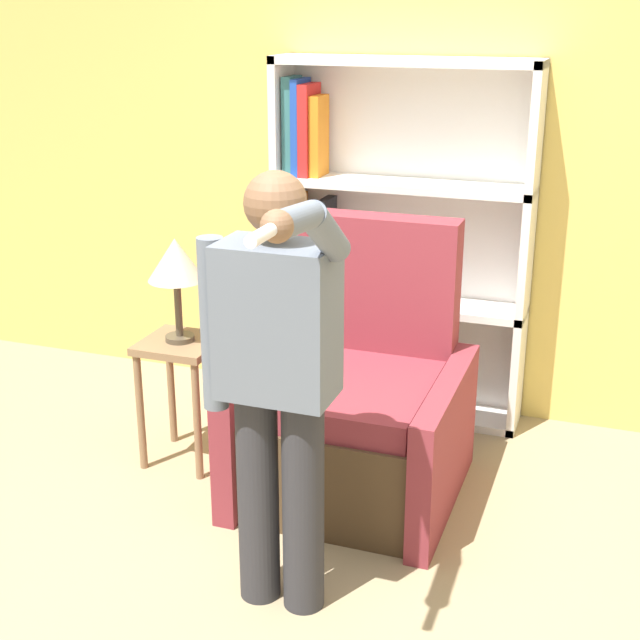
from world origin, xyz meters
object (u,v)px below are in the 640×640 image
at_px(person_standing, 276,376).
at_px(table_lamp, 176,263).
at_px(side_table, 182,369).
at_px(armchair, 357,412).
at_px(bookcase, 374,245).

xyz_separation_m(person_standing, table_lamp, (-0.84, 0.86, 0.08)).
bearing_deg(side_table, armchair, 3.28).
bearing_deg(table_lamp, person_standing, -45.61).
bearing_deg(table_lamp, bookcase, 53.84).
bearing_deg(table_lamp, armchair, 3.28).
relative_size(armchair, person_standing, 0.75).
height_order(armchair, table_lamp, armchair).
bearing_deg(side_table, person_standing, -45.61).
relative_size(bookcase, armchair, 1.55).
bearing_deg(bookcase, side_table, -126.16).
xyz_separation_m(bookcase, table_lamp, (-0.66, -0.91, 0.08)).
xyz_separation_m(bookcase, person_standing, (0.18, -1.77, -0.00)).
xyz_separation_m(bookcase, side_table, (-0.66, -0.91, -0.43)).
bearing_deg(person_standing, table_lamp, 134.39).
relative_size(armchair, side_table, 1.94).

